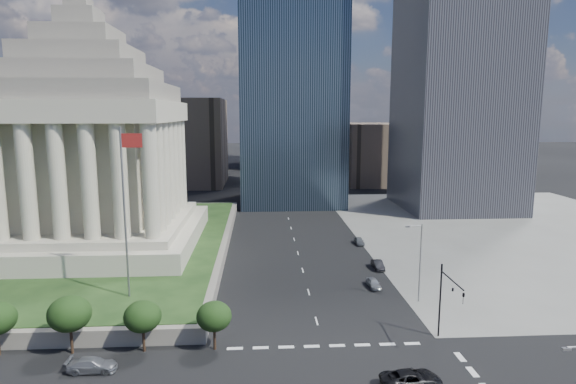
{
  "coord_description": "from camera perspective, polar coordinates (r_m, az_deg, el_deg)",
  "views": [
    {
      "loc": [
        -6.29,
        -31.5,
        23.47
      ],
      "look_at": [
        -3.41,
        17.76,
        15.35
      ],
      "focal_mm": 30.0,
      "sensor_mm": 36.0,
      "label": 1
    }
  ],
  "objects": [
    {
      "name": "street_lamp_north",
      "position": [
        62.4,
        15.26,
        -7.58
      ],
      "size": [
        2.13,
        0.22,
        10.0
      ],
      "color": "slate",
      "rests_on": "ground"
    },
    {
      "name": "sidewalk_ne",
      "position": [
        107.96,
        25.79,
        -4.15
      ],
      "size": [
        68.0,
        90.0,
        0.03
      ],
      "primitive_type": "cube",
      "color": "slate",
      "rests_on": "ground"
    },
    {
      "name": "war_memorial",
      "position": [
        84.21,
        -22.75,
        7.22
      ],
      "size": [
        34.0,
        34.0,
        39.0
      ],
      "primitive_type": null,
      "color": "#ACA690",
      "rests_on": "plaza_lawn"
    },
    {
      "name": "plaza_lawn",
      "position": [
        92.77,
        -28.03,
        -5.25
      ],
      "size": [
        64.0,
        68.0,
        0.1
      ],
      "primitive_type": "cube",
      "color": "#193214",
      "rests_on": "plaza_terrace"
    },
    {
      "name": "traffic_signal_ne",
      "position": [
        52.22,
        18.36,
        -11.57
      ],
      "size": [
        0.3,
        5.74,
        8.0
      ],
      "color": "black",
      "rests_on": "ground"
    },
    {
      "name": "pickup_truck",
      "position": [
        45.86,
        14.41,
        -20.67
      ],
      "size": [
        5.62,
        3.1,
        1.49
      ],
      "primitive_type": "imported",
      "rotation": [
        0.0,
        0.0,
        1.69
      ],
      "color": "black",
      "rests_on": "ground"
    },
    {
      "name": "parked_sedan_near",
      "position": [
        67.58,
        10.1,
        -10.58
      ],
      "size": [
        3.65,
        1.64,
        1.22
      ],
      "primitive_type": "imported",
      "rotation": [
        0.0,
        0.0,
        0.06
      ],
      "color": "gray",
      "rests_on": "ground"
    },
    {
      "name": "suv_grey",
      "position": [
        50.17,
        -22.18,
        -18.44
      ],
      "size": [
        4.5,
        1.87,
        1.3
      ],
      "primitive_type": "imported",
      "rotation": [
        0.0,
        0.0,
        1.58
      ],
      "color": "slate",
      "rests_on": "ground"
    },
    {
      "name": "parked_sedan_far",
      "position": [
        88.33,
        8.43,
        -5.75
      ],
      "size": [
        3.67,
        1.48,
        1.25
      ],
      "primitive_type": "imported",
      "rotation": [
        0.0,
        0.0,
        0.0
      ],
      "color": "slate",
      "rests_on": "ground"
    },
    {
      "name": "ground",
      "position": [
        133.72,
        -0.6,
        -0.77
      ],
      "size": [
        500.0,
        500.0,
        0.0
      ],
      "primitive_type": "plane",
      "color": "black",
      "rests_on": "ground"
    },
    {
      "name": "midrise_glass",
      "position": [
        126.94,
        0.41,
        12.29
      ],
      "size": [
        26.0,
        26.0,
        60.0
      ],
      "primitive_type": "cube",
      "color": "black",
      "rests_on": "ground"
    },
    {
      "name": "building_filler_nw",
      "position": [
        163.5,
        -11.75,
        5.83
      ],
      "size": [
        24.0,
        30.0,
        28.0
      ],
      "primitive_type": "cube",
      "color": "brown",
      "rests_on": "ground"
    },
    {
      "name": "flagpole",
      "position": [
        58.55,
        -18.69,
        -1.34
      ],
      "size": [
        2.52,
        0.24,
        20.0
      ],
      "color": "slate",
      "rests_on": "plaza_lawn"
    },
    {
      "name": "building_filler_ne",
      "position": [
        166.52,
        9.98,
        4.56
      ],
      "size": [
        20.0,
        30.0,
        20.0
      ],
      "primitive_type": "cube",
      "color": "brown",
      "rests_on": "ground"
    },
    {
      "name": "parked_sedan_mid",
      "position": [
        75.25,
        10.61,
        -8.48
      ],
      "size": [
        3.89,
        1.41,
        1.27
      ],
      "primitive_type": "imported",
      "rotation": [
        0.0,
        0.0,
        0.02
      ],
      "color": "black",
      "rests_on": "ground"
    },
    {
      "name": "plaza_terrace",
      "position": [
        93.0,
        -27.98,
        -5.82
      ],
      "size": [
        66.0,
        70.0,
        1.8
      ],
      "primitive_type": "cube",
      "color": "slate",
      "rests_on": "ground"
    }
  ]
}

